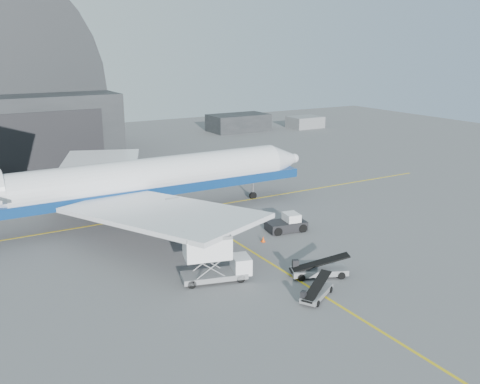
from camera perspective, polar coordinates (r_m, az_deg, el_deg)
ground at (r=51.17m, az=3.54°, el=-7.75°), size 200.00×200.00×0.00m
taxi_lines at (r=61.36m, az=-3.05°, el=-3.71°), size 80.00×42.12×0.02m
distant_bldg_a at (r=129.85m, az=-0.18°, el=6.54°), size 14.00×8.00×4.00m
distant_bldg_b at (r=135.89m, az=6.94°, el=6.83°), size 8.00×6.00×2.80m
airliner at (r=64.52m, az=-10.71°, el=1.24°), size 46.69×45.28×16.39m
catering_truck at (r=47.05m, az=-2.87°, el=-7.10°), size 6.42×3.69×4.16m
pushback_tug at (r=60.06m, az=5.05°, el=-3.43°), size 4.67×3.16×2.01m
belt_loader_a at (r=45.07m, az=8.15°, el=-10.53°), size 4.18×3.21×1.64m
belt_loader_b at (r=48.94m, az=8.37°, el=-8.21°), size 5.35×3.57×2.04m
traffic_cone at (r=56.67m, az=2.49°, el=-5.07°), size 0.41×0.41×0.60m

